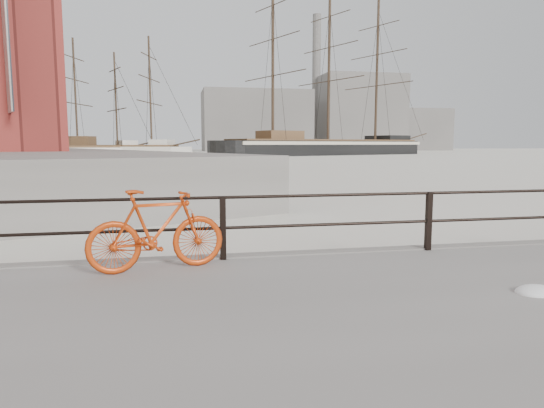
{
  "coord_description": "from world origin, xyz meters",
  "views": [
    {
      "loc": [
        -4.2,
        -7.61,
        2.15
      ],
      "look_at": [
        -2.39,
        1.5,
        1.0
      ],
      "focal_mm": 32.0,
      "sensor_mm": 36.0,
      "label": 1
    }
  ],
  "objects_px": {
    "schooner_left": "(85,157)",
    "schooner_mid": "(115,156)",
    "bicycle": "(157,230)",
    "barque_black": "(328,155)"
  },
  "relations": [
    {
      "from": "barque_black",
      "to": "schooner_left",
      "type": "bearing_deg",
      "value": 165.79
    },
    {
      "from": "barque_black",
      "to": "schooner_left",
      "type": "distance_m",
      "value": 44.72
    },
    {
      "from": "schooner_left",
      "to": "bicycle",
      "type": "bearing_deg",
      "value": -102.21
    },
    {
      "from": "schooner_mid",
      "to": "schooner_left",
      "type": "height_order",
      "value": "schooner_mid"
    },
    {
      "from": "schooner_mid",
      "to": "schooner_left",
      "type": "bearing_deg",
      "value": -126.58
    },
    {
      "from": "schooner_left",
      "to": "schooner_mid",
      "type": "bearing_deg",
      "value": 13.95
    },
    {
      "from": "bicycle",
      "to": "schooner_mid",
      "type": "relative_size",
      "value": 0.07
    },
    {
      "from": "bicycle",
      "to": "schooner_left",
      "type": "bearing_deg",
      "value": 87.76
    },
    {
      "from": "barque_black",
      "to": "schooner_mid",
      "type": "height_order",
      "value": "barque_black"
    },
    {
      "from": "bicycle",
      "to": "schooner_mid",
      "type": "height_order",
      "value": "schooner_mid"
    }
  ]
}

